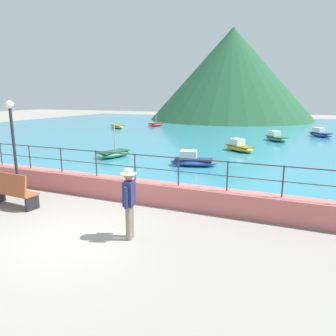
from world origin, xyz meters
name	(u,v)px	position (x,y,z in m)	size (l,w,h in m)	color
ground_plane	(73,239)	(0.00, 0.00, 0.00)	(120.00, 120.00, 0.00)	gray
promenade_wall	(136,190)	(0.00, 3.20, 0.35)	(20.00, 0.56, 0.70)	#BC605B
railing	(135,162)	(0.00, 3.20, 1.31)	(18.44, 0.04, 0.90)	#383330
lake_water	(248,132)	(0.00, 25.84, 0.03)	(64.00, 44.32, 0.06)	teal
hill_main	(232,75)	(-5.29, 41.77, 6.46)	(23.53, 23.53, 12.92)	#1E4C2D
bench_main	(11,190)	(-3.27, 1.10, 0.56)	(1.73, 0.66, 1.13)	#9E4C28
person_walking	(129,200)	(1.29, 0.58, 0.98)	(0.38, 0.56, 1.75)	slate
lamp_post	(12,132)	(-4.47, 2.42, 2.19)	(0.28, 0.28, 3.28)	#232326
boat_0	(156,124)	(-10.73, 27.45, 0.26)	(1.49, 2.46, 1.99)	red
boat_1	(114,154)	(-4.74, 9.26, 0.26)	(1.47, 2.46, 1.92)	#338C59
boat_2	(276,138)	(3.08, 19.82, 0.33)	(2.17, 2.34, 0.76)	#338C59
boat_3	(239,147)	(1.36, 14.12, 0.33)	(2.35, 2.15, 0.76)	gold
boat_4	(320,134)	(6.31, 23.99, 0.33)	(2.23, 2.29, 0.76)	#2D4C9E
boat_5	(192,161)	(0.08, 8.85, 0.33)	(2.45, 1.42, 0.76)	#2D4C9E
boat_6	(117,126)	(-13.44, 23.54, 0.26)	(2.43, 1.99, 0.36)	gold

